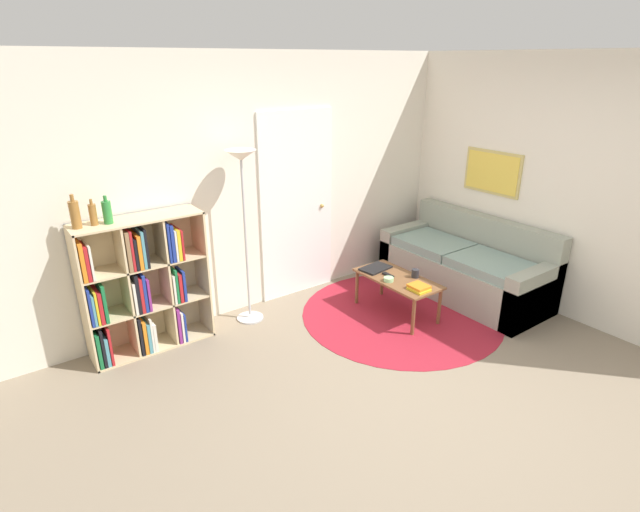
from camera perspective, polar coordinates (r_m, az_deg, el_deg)
ground_plane at (r=4.24m, az=12.09°, el=-15.27°), size 14.00×14.00×0.00m
wall_back at (r=5.30m, az=-5.04°, el=8.15°), size 7.32×0.11×2.60m
wall_right at (r=5.96m, az=19.46°, el=8.66°), size 0.08×5.23×2.60m
rug at (r=5.37m, az=9.25°, el=-6.55°), size 2.09×2.09×0.01m
bookshelf at (r=4.74m, az=-19.88°, el=-3.37°), size 1.09×0.34×1.25m
floor_lamp at (r=4.76m, az=-8.87°, el=8.34°), size 0.29×0.29×1.74m
couch at (r=5.92m, az=16.45°, el=-1.27°), size 0.83×1.90×0.86m
coffee_table at (r=5.23m, az=8.83°, el=-2.93°), size 0.45×0.92×0.41m
laptop at (r=5.39m, az=6.36°, el=-1.39°), size 0.35×0.25×0.02m
bowl at (r=5.11m, az=7.85°, el=-2.65°), size 0.10×0.10×0.04m
book_stack_on_table at (r=4.97m, az=11.24°, el=-3.57°), size 0.18×0.20×0.05m
cup at (r=5.24m, az=10.84°, el=-1.96°), size 0.08×0.08×0.09m
remote at (r=5.24m, az=7.79°, el=-2.17°), size 0.05×0.14×0.02m
bottle_left at (r=4.41m, az=-26.21°, el=4.30°), size 0.08×0.08×0.28m
bottle_middle at (r=4.45m, az=-24.51°, el=4.36°), size 0.06×0.06×0.22m
bottle_right at (r=4.44m, az=-23.15°, el=4.65°), size 0.07×0.07×0.24m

